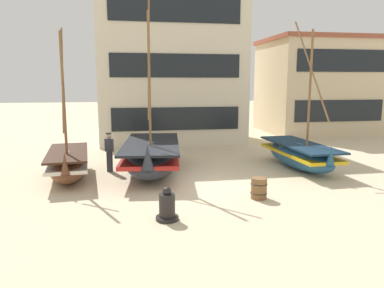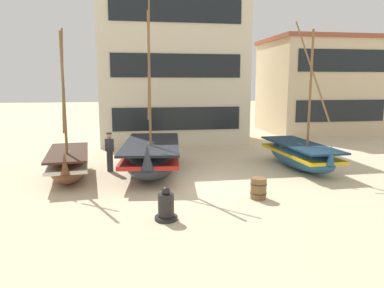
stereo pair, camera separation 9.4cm
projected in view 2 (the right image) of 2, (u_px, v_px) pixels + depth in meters
ground_plane at (197, 185)px, 13.65m from camera, size 120.00×120.00×0.00m
fishing_boat_near_left at (300, 154)px, 16.29m from camera, size 1.86×5.06×6.45m
fishing_boat_centre_large at (152, 156)px, 15.46m from camera, size 2.88×5.97×7.51m
fishing_boat_far_right at (68, 163)px, 14.54m from camera, size 1.92×4.39×5.88m
fisherman_by_hull at (110, 152)px, 15.68m from camera, size 0.39×0.42×1.68m
capstan_winch at (166, 207)px, 10.18m from camera, size 0.64×0.64×0.95m
wooden_barrel at (258, 188)px, 12.05m from camera, size 0.56×0.56×0.70m
harbor_building_main at (172, 67)px, 23.66m from camera, size 9.29×5.71×9.46m
harbor_building_annex at (318, 86)px, 28.04m from camera, size 8.11×6.69×7.04m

